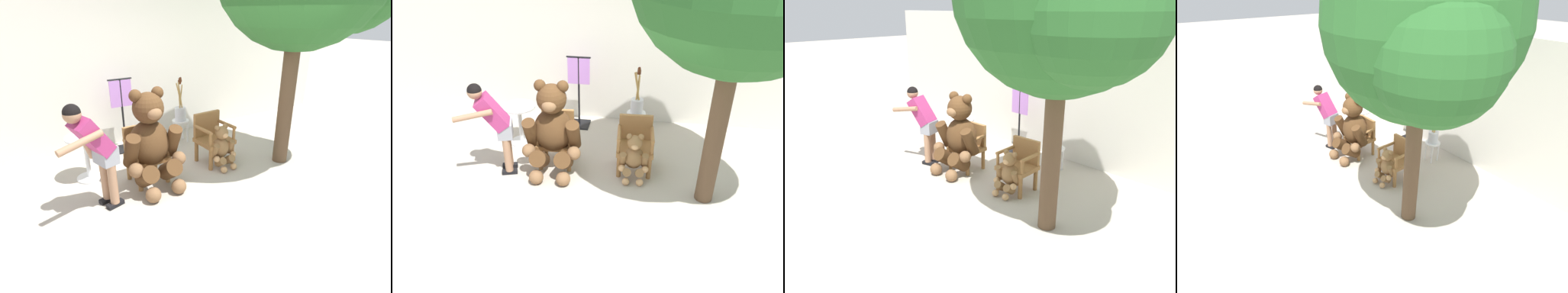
# 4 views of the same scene
# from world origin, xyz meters

# --- Properties ---
(ground_plane) EXTENTS (60.00, 60.00, 0.00)m
(ground_plane) POSITION_xyz_m (0.00, 0.00, 0.00)
(ground_plane) COLOR #B2A899
(back_wall) EXTENTS (10.00, 0.16, 2.80)m
(back_wall) POSITION_xyz_m (0.00, 2.40, 1.40)
(back_wall) COLOR silver
(back_wall) RESTS_ON ground
(wooden_chair_left) EXTENTS (0.58, 0.55, 0.86)m
(wooden_chair_left) POSITION_xyz_m (-0.63, 0.64, 0.46)
(wooden_chair_left) COLOR olive
(wooden_chair_left) RESTS_ON ground
(wooden_chair_right) EXTENTS (0.59, 0.55, 0.86)m
(wooden_chair_right) POSITION_xyz_m (0.62, 0.64, 0.46)
(wooden_chair_right) COLOR olive
(wooden_chair_right) RESTS_ON ground
(teddy_bear_large) EXTENTS (0.90, 0.86, 1.49)m
(teddy_bear_large) POSITION_xyz_m (-0.62, 0.38, 0.73)
(teddy_bear_large) COLOR #4C3019
(teddy_bear_large) RESTS_ON ground
(teddy_bear_small) EXTENTS (0.45, 0.44, 0.76)m
(teddy_bear_small) POSITION_xyz_m (0.63, 0.36, 0.37)
(teddy_bear_small) COLOR olive
(teddy_bear_small) RESTS_ON ground
(person_visitor) EXTENTS (0.77, 0.63, 1.49)m
(person_visitor) POSITION_xyz_m (-1.45, 0.21, 0.90)
(person_visitor) COLOR black
(person_visitor) RESTS_ON ground
(white_stool) EXTENTS (0.34, 0.34, 0.46)m
(white_stool) POSITION_xyz_m (0.59, 1.71, 0.36)
(white_stool) COLOR white
(white_stool) RESTS_ON ground
(brush_bucket) EXTENTS (0.22, 0.22, 0.86)m
(brush_bucket) POSITION_xyz_m (0.59, 1.71, 0.65)
(brush_bucket) COLOR silver
(brush_bucket) RESTS_ON white_stool
(round_side_table) EXTENTS (0.56, 0.56, 0.72)m
(round_side_table) POSITION_xyz_m (-1.40, 1.12, 0.45)
(round_side_table) COLOR silver
(round_side_table) RESTS_ON ground
(patio_tree) EXTENTS (2.71, 2.58, 4.44)m
(patio_tree) POSITION_xyz_m (1.78, -0.05, 3.09)
(patio_tree) COLOR brown
(patio_tree) RESTS_ON ground
(clothing_display_stand) EXTENTS (0.44, 0.40, 1.36)m
(clothing_display_stand) POSITION_xyz_m (-0.50, 1.94, 0.72)
(clothing_display_stand) COLOR black
(clothing_display_stand) RESTS_ON ground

